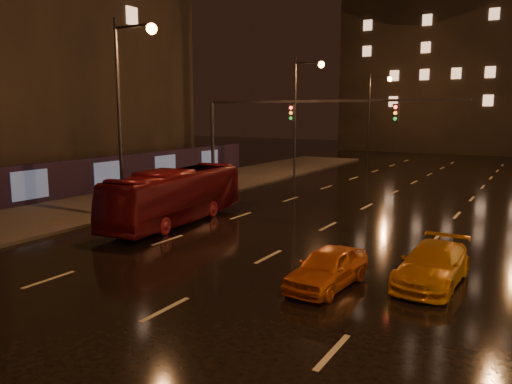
# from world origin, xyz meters

# --- Properties ---
(ground) EXTENTS (140.00, 140.00, 0.00)m
(ground) POSITION_xyz_m (0.00, 20.00, 0.00)
(ground) COLOR black
(ground) RESTS_ON ground
(sidewalk_left) EXTENTS (7.00, 70.00, 0.15)m
(sidewalk_left) POSITION_xyz_m (-13.50, 15.00, 0.07)
(sidewalk_left) COLOR #38332D
(sidewalk_left) RESTS_ON ground
(hoarding_left) EXTENTS (0.30, 46.00, 2.50)m
(hoarding_left) POSITION_xyz_m (-17.20, 12.00, 1.25)
(hoarding_left) COLOR black
(hoarding_left) RESTS_ON ground
(traffic_signal) EXTENTS (15.31, 0.32, 6.20)m
(traffic_signal) POSITION_xyz_m (-5.06, 20.00, 4.74)
(traffic_signal) COLOR black
(traffic_signal) RESTS_ON ground
(bus_red) EXTENTS (3.27, 9.89, 2.70)m
(bus_red) POSITION_xyz_m (-7.00, 13.07, 1.35)
(bus_red) COLOR #570C13
(bus_red) RESTS_ON ground
(taxi_near) EXTENTS (1.79, 3.82, 1.26)m
(taxi_near) POSITION_xyz_m (3.22, 8.01, 0.63)
(taxi_near) COLOR #CA5D13
(taxi_near) RESTS_ON ground
(taxi_far) EXTENTS (1.95, 4.43, 1.27)m
(taxi_far) POSITION_xyz_m (6.02, 10.00, 0.63)
(taxi_far) COLOR orange
(taxi_far) RESTS_ON ground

